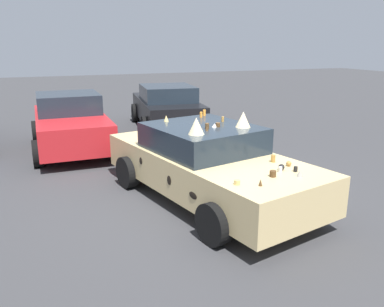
% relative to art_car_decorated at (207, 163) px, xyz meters
% --- Properties ---
extents(ground_plane, '(60.00, 60.00, 0.00)m').
position_rel_art_car_decorated_xyz_m(ground_plane, '(-0.03, -0.01, -0.68)').
color(ground_plane, '#38383A').
extents(art_car_decorated, '(4.76, 2.76, 1.62)m').
position_rel_art_car_decorated_xyz_m(art_car_decorated, '(0.00, 0.00, 0.00)').
color(art_car_decorated, '#D8BC7F').
rests_on(art_car_decorated, ground).
extents(parked_sedan_row_back_center, '(3.91, 1.97, 1.48)m').
position_rel_art_car_decorated_xyz_m(parked_sedan_row_back_center, '(4.47, 1.93, 0.04)').
color(parked_sedan_row_back_center, red).
rests_on(parked_sedan_row_back_center, ground).
extents(parked_sedan_far_left, '(4.36, 2.38, 1.43)m').
position_rel_art_car_decorated_xyz_m(parked_sedan_far_left, '(6.20, -1.29, 0.04)').
color(parked_sedan_far_left, black).
rests_on(parked_sedan_far_left, ground).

